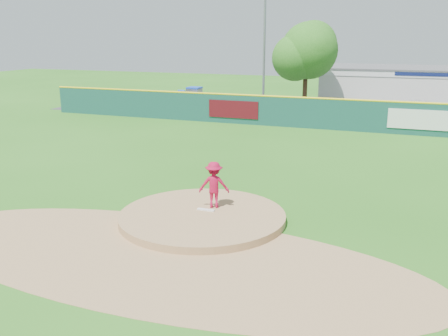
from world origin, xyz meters
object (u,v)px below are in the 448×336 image
at_px(pitcher, 214,185).
at_px(light_pole_left, 265,34).
at_px(playground_slide, 194,97).
at_px(pool_building_grp, 414,87).
at_px(van, 424,111).
at_px(deciduous_tree, 306,54).

relative_size(pitcher, light_pole_left, 0.14).
xyz_separation_m(pitcher, playground_slide, (-11.43, 23.59, -0.17)).
xyz_separation_m(pitcher, pool_building_grp, (5.87, 31.27, 0.62)).
bearing_deg(van, light_pole_left, 61.06).
relative_size(pitcher, playground_slide, 0.51).
xyz_separation_m(playground_slide, light_pole_left, (5.30, 2.69, 5.18)).
bearing_deg(playground_slide, light_pole_left, 26.91).
height_order(deciduous_tree, light_pole_left, light_pole_left).
bearing_deg(pool_building_grp, pitcher, -100.63).
distance_m(deciduous_tree, light_pole_left, 4.72).
bearing_deg(van, deciduous_tree, 66.95).
bearing_deg(van, playground_slide, 73.61).
bearing_deg(playground_slide, pool_building_grp, 23.95).
bearing_deg(light_pole_left, pool_building_grp, 22.60).
height_order(van, light_pole_left, light_pole_left).
relative_size(van, light_pole_left, 0.48).
bearing_deg(light_pole_left, playground_slide, -153.09).
relative_size(pool_building_grp, light_pole_left, 1.38).
height_order(pool_building_grp, playground_slide, pool_building_grp).
height_order(playground_slide, light_pole_left, light_pole_left).
bearing_deg(van, pool_building_grp, -8.44).
bearing_deg(light_pole_left, deciduous_tree, -26.57).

